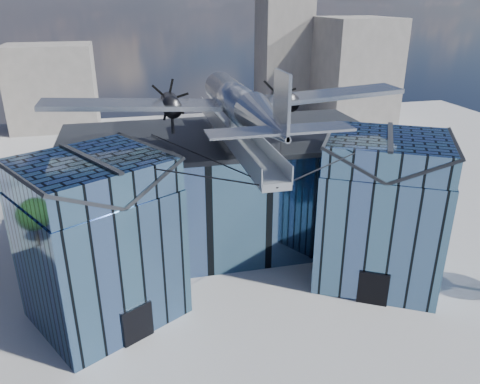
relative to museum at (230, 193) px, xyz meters
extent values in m
plane|color=gray|center=(0.00, -5.82, -5.54)|extent=(120.00, 120.00, 0.00)
cube|color=#436489|center=(0.00, 3.18, -0.79)|extent=(28.00, 14.00, 9.50)
cube|color=#222529|center=(0.00, 3.18, 4.16)|extent=(28.00, 14.00, 0.40)
cube|color=#436489|center=(-10.50, -6.82, -0.79)|extent=(11.79, 11.43, 9.50)
cube|color=#436489|center=(-10.50, -6.82, 5.06)|extent=(11.56, 11.20, 2.20)
cube|color=#222529|center=(-12.45, -7.94, 5.06)|extent=(7.98, 9.23, 2.40)
cube|color=#222529|center=(-8.55, -5.69, 5.06)|extent=(7.98, 9.23, 2.40)
cube|color=#222529|center=(-10.50, -6.82, 6.21)|extent=(4.30, 7.10, 0.18)
cube|color=black|center=(-8.48, -10.33, -4.24)|extent=(2.03, 1.32, 2.60)
cube|color=black|center=(-6.60, -4.57, -0.79)|extent=(0.34, 0.34, 9.50)
cube|color=#436489|center=(10.50, -6.82, -0.79)|extent=(11.79, 11.43, 9.50)
cube|color=#436489|center=(10.50, -6.82, 5.06)|extent=(11.56, 11.20, 2.20)
cube|color=#222529|center=(8.55, -5.69, 5.06)|extent=(7.98, 9.23, 2.40)
cube|color=#222529|center=(12.45, -7.94, 5.06)|extent=(7.98, 9.23, 2.40)
cube|color=#222529|center=(10.50, -6.82, 6.21)|extent=(4.30, 7.10, 0.18)
cube|color=black|center=(8.48, -10.33, -4.24)|extent=(2.03, 1.32, 2.60)
cube|color=black|center=(6.60, -4.57, -0.79)|extent=(0.34, 0.34, 9.50)
cube|color=#979DA4|center=(0.00, -2.32, 5.56)|extent=(1.80, 21.00, 0.50)
cube|color=#979DA4|center=(-0.90, -2.32, 6.21)|extent=(0.08, 21.00, 1.10)
cube|color=#979DA4|center=(0.90, -2.32, 6.21)|extent=(0.08, 21.00, 1.10)
cylinder|color=#979DA4|center=(0.00, 7.18, 4.89)|extent=(0.44, 0.44, 1.35)
cylinder|color=#979DA4|center=(0.00, 1.18, 4.89)|extent=(0.44, 0.44, 1.35)
cylinder|color=#979DA4|center=(0.00, -2.82, 4.89)|extent=(0.44, 0.44, 1.35)
cylinder|color=#979DA4|center=(0.00, -1.82, 6.51)|extent=(0.70, 0.70, 1.40)
cylinder|color=black|center=(-5.25, -9.82, 5.86)|extent=(10.55, 6.08, 0.69)
cylinder|color=black|center=(5.25, -9.82, 5.86)|extent=(10.55, 6.08, 0.69)
cylinder|color=black|center=(-3.00, -4.32, 5.01)|extent=(6.09, 17.04, 1.19)
cylinder|color=black|center=(3.00, -4.32, 5.01)|extent=(6.09, 17.04, 1.19)
cylinder|color=#9BA1A7|center=(0.00, -1.82, 8.46)|extent=(2.50, 11.00, 2.50)
sphere|color=#9BA1A7|center=(0.00, 3.68, 8.46)|extent=(2.50, 2.50, 2.50)
cube|color=black|center=(0.00, 2.68, 9.15)|extent=(1.60, 1.40, 0.50)
cone|color=#9BA1A7|center=(0.00, -10.82, 8.76)|extent=(2.50, 7.00, 2.50)
cube|color=#9BA1A7|center=(0.00, -13.12, 10.36)|extent=(0.18, 2.40, 3.40)
cube|color=#9BA1A7|center=(0.00, -13.02, 8.96)|extent=(8.00, 1.80, 0.14)
cube|color=#9BA1A7|center=(-7.00, -0.82, 8.16)|extent=(14.00, 3.20, 1.08)
cylinder|color=black|center=(-4.60, -0.22, 7.91)|extent=(1.44, 3.20, 1.44)
cone|color=black|center=(-4.60, 1.58, 7.91)|extent=(0.70, 0.70, 0.70)
cube|color=black|center=(-4.60, 1.73, 7.91)|extent=(1.05, 0.06, 3.33)
cube|color=black|center=(-4.60, 1.73, 7.91)|extent=(2.53, 0.06, 2.53)
cube|color=black|center=(-4.60, 1.73, 7.91)|extent=(3.33, 0.06, 1.05)
cylinder|color=black|center=(-4.60, -0.82, 6.69)|extent=(0.24, 0.24, 1.75)
cube|color=#9BA1A7|center=(7.00, -0.82, 8.16)|extent=(14.00, 3.20, 1.08)
cylinder|color=black|center=(4.60, -0.22, 7.91)|extent=(1.44, 3.20, 1.44)
cone|color=black|center=(4.60, 1.58, 7.91)|extent=(0.70, 0.70, 0.70)
cube|color=black|center=(4.60, 1.73, 7.91)|extent=(1.05, 0.06, 3.33)
cube|color=black|center=(4.60, 1.73, 7.91)|extent=(2.53, 0.06, 2.53)
cube|color=black|center=(4.60, 1.73, 7.91)|extent=(3.33, 0.06, 1.05)
cylinder|color=black|center=(4.60, -0.82, 6.69)|extent=(0.24, 0.24, 1.75)
cube|color=slate|center=(32.00, 42.18, 3.46)|extent=(12.00, 14.00, 18.00)
cube|color=slate|center=(-20.00, 49.18, 1.46)|extent=(14.00, 10.00, 14.00)
cube|color=slate|center=(22.00, 52.18, 7.46)|extent=(9.00, 9.00, 26.00)
cylinder|color=#382516|center=(19.51, 4.18, -4.42)|extent=(0.36, 0.36, 2.23)
sphere|color=#264D1A|center=(19.51, 4.18, -2.43)|extent=(3.41, 3.41, 2.92)
camera|label=1|loc=(-7.80, -36.15, 15.50)|focal=35.00mm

